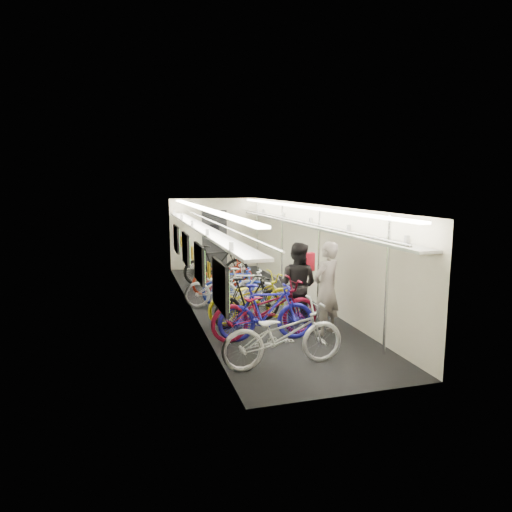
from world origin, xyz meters
TOP-DOWN VIEW (x-y plane):
  - train_car_shell at (-0.36, 0.71)m, footprint 10.00×10.00m
  - bicycle_0 at (-0.57, -3.79)m, footprint 2.03×0.75m
  - bicycle_1 at (-0.47, -2.55)m, footprint 1.86×0.73m
  - bicycle_2 at (-0.44, -2.41)m, footprint 2.20×0.93m
  - bicycle_3 at (-0.53, -1.52)m, footprint 1.76×1.08m
  - bicycle_4 at (-0.41, -1.35)m, footprint 2.06×1.01m
  - bicycle_5 at (-0.26, -0.21)m, footprint 1.64×0.93m
  - bicycle_6 at (-0.75, 0.05)m, footprint 1.85×0.74m
  - bicycle_7 at (-0.46, 0.03)m, footprint 1.64×0.84m
  - bicycle_8 at (-0.45, 1.42)m, footprint 1.92×1.10m
  - bicycle_9 at (-0.43, 2.43)m, footprint 1.97×0.78m
  - passenger_near at (0.76, -2.48)m, footprint 0.78×0.69m
  - passenger_mid at (0.39, -1.89)m, footprint 1.07×1.05m
  - backpack at (0.73, -1.62)m, footprint 0.26×0.15m

SIDE VIEW (x-z plane):
  - bicycle_7 at x=-0.46m, z-range 0.00..0.95m
  - bicycle_5 at x=-0.26m, z-range 0.00..0.95m
  - bicycle_8 at x=-0.45m, z-range 0.00..0.96m
  - bicycle_6 at x=-0.75m, z-range 0.00..0.96m
  - bicycle_3 at x=-0.53m, z-range 0.00..1.02m
  - bicycle_4 at x=-0.41m, z-range 0.00..1.04m
  - bicycle_0 at x=-0.57m, z-range 0.00..1.06m
  - bicycle_1 at x=-0.47m, z-range 0.00..1.09m
  - bicycle_2 at x=-0.44m, z-range 0.00..1.13m
  - bicycle_9 at x=-0.43m, z-range 0.00..1.15m
  - passenger_mid at x=0.39m, z-range 0.00..1.74m
  - passenger_near at x=0.76m, z-range 0.00..1.81m
  - backpack at x=0.73m, z-range 1.09..1.47m
  - train_car_shell at x=-0.36m, z-range -3.34..6.66m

